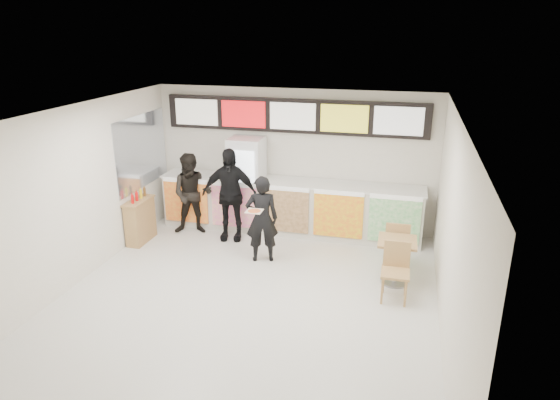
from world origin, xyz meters
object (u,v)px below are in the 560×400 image
(customer_main, at_px, (262,219))
(cafe_table, at_px, (397,254))
(service_counter, at_px, (289,207))
(condiment_ledge, at_px, (140,220))
(customer_mid, at_px, (230,194))
(customer_left, at_px, (192,194))
(drinks_fridge, at_px, (247,184))

(customer_main, distance_m, cafe_table, 2.49)
(service_counter, xyz_separation_m, condiment_ledge, (-2.82, -1.24, -0.12))
(customer_main, relative_size, customer_mid, 0.86)
(customer_mid, height_order, condiment_ledge, customer_mid)
(customer_mid, bearing_deg, condiment_ledge, -168.95)
(service_counter, distance_m, customer_main, 1.49)
(customer_left, xyz_separation_m, condiment_ledge, (-0.86, -0.70, -0.41))
(service_counter, distance_m, customer_left, 2.06)
(customer_left, distance_m, condiment_ledge, 1.18)
(cafe_table, bearing_deg, service_counter, 141.95)
(customer_mid, bearing_deg, customer_left, 165.32)
(customer_mid, bearing_deg, drinks_fridge, 68.45)
(drinks_fridge, xyz_separation_m, customer_mid, (-0.16, -0.66, -0.04))
(service_counter, distance_m, customer_mid, 1.33)
(condiment_ledge, bearing_deg, customer_left, 39.23)
(customer_main, bearing_deg, cafe_table, 154.69)
(customer_left, bearing_deg, customer_mid, -21.83)
(condiment_ledge, bearing_deg, drinks_fridge, 33.71)
(customer_main, xyz_separation_m, condiment_ledge, (-2.65, 0.22, -0.37))
(customer_main, height_order, cafe_table, customer_main)
(customer_main, bearing_deg, customer_left, -45.76)
(customer_main, distance_m, customer_mid, 1.24)
(service_counter, xyz_separation_m, customer_left, (-1.96, -0.54, 0.29))
(service_counter, height_order, drinks_fridge, drinks_fridge)
(drinks_fridge, bearing_deg, service_counter, -0.99)
(customer_mid, xyz_separation_m, cafe_table, (3.39, -1.10, -0.41))
(condiment_ledge, bearing_deg, cafe_table, -5.65)
(service_counter, bearing_deg, customer_main, -96.50)
(service_counter, bearing_deg, condiment_ledge, -156.24)
(customer_left, relative_size, condiment_ledge, 1.63)
(service_counter, xyz_separation_m, drinks_fridge, (-0.93, 0.02, 0.43))
(condiment_ledge, bearing_deg, service_counter, 23.76)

